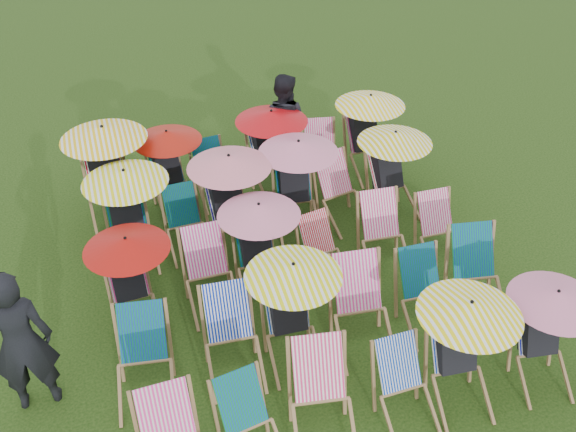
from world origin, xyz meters
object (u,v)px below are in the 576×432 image
object	(u,v)px
deckchair_29	(368,134)
person_left	(20,342)
deckchair_5	(547,336)
person_rear	(283,123)

from	to	relation	value
deckchair_29	person_left	xyz separation A→B (m)	(-5.29, -3.19, 0.21)
deckchair_5	person_left	size ratio (longest dim) A/B	0.66
deckchair_5	deckchair_29	bearing A→B (deg)	99.18
person_left	deckchair_5	bearing A→B (deg)	163.48
deckchair_5	person_left	xyz separation A→B (m)	(-5.32, 1.41, 0.28)
deckchair_5	deckchair_29	world-z (taller)	deckchair_29
person_left	person_rear	bearing A→B (deg)	-138.84
deckchair_29	person_left	size ratio (longest dim) A/B	0.73
person_left	person_rear	distance (m)	5.45
deckchair_29	person_rear	world-z (taller)	person_rear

